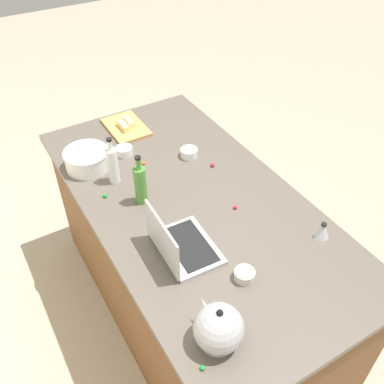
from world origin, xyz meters
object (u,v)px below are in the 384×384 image
at_px(mixing_bowl_large, 87,159).
at_px(ramekin_wide, 124,151).
at_px(bottle_vinegar, 113,165).
at_px(butter_stick_left, 129,122).
at_px(laptop, 179,245).
at_px(butter_stick_right, 123,126).
at_px(cutting_board, 126,127).
at_px(ramekin_small, 244,275).
at_px(kitchen_timer, 322,230).
at_px(kettle, 219,328).
at_px(ramekin_medium, 189,153).
at_px(bottle_olive, 140,184).

bearing_deg(mixing_bowl_large, ramekin_wide, -87.72).
bearing_deg(bottle_vinegar, butter_stick_left, -32.46).
xyz_separation_m(laptop, butter_stick_right, (1.00, -0.18, -0.01)).
bearing_deg(butter_stick_left, laptop, 167.46).
distance_m(cutting_board, ramekin_wide, 0.27).
distance_m(bottle_vinegar, ramekin_small, 0.87).
xyz_separation_m(ramekin_small, ramekin_wide, (1.03, 0.07, 0.00)).
relative_size(cutting_board, ramekin_wide, 3.42).
bearing_deg(cutting_board, bottle_vinegar, 149.44).
bearing_deg(kitchen_timer, mixing_bowl_large, 35.27).
bearing_deg(kettle, kitchen_timer, -74.21).
height_order(kettle, butter_stick_left, kettle).
xyz_separation_m(kettle, butter_stick_left, (1.45, -0.31, -0.04)).
distance_m(bottle_vinegar, cutting_board, 0.50).
relative_size(ramekin_medium, kitchen_timer, 1.22).
xyz_separation_m(bottle_olive, ramekin_small, (-0.63, -0.15, -0.09)).
bearing_deg(laptop, cutting_board, -11.38).
relative_size(laptop, cutting_board, 1.03).
distance_m(bottle_vinegar, butter_stick_right, 0.47).
height_order(laptop, kitchen_timer, laptop).
distance_m(bottle_olive, butter_stick_left, 0.68).
xyz_separation_m(ramekin_wide, kitchen_timer, (-1.02, -0.50, 0.01)).
bearing_deg(bottle_olive, kitchen_timer, -136.61).
distance_m(kettle, butter_stick_right, 1.46).
height_order(laptop, ramekin_small, laptop).
xyz_separation_m(laptop, ramekin_medium, (0.58, -0.39, -0.02)).
bearing_deg(kettle, butter_stick_left, -12.21).
height_order(laptop, butter_stick_right, laptop).
relative_size(butter_stick_left, ramekin_medium, 1.18).
bearing_deg(ramekin_small, butter_stick_left, -3.18).
height_order(kettle, kitchen_timer, kettle).
bearing_deg(laptop, ramekin_medium, -33.81).
distance_m(kettle, ramekin_small, 0.31).
distance_m(butter_stick_left, ramekin_small, 1.28).
distance_m(ramekin_small, ramekin_medium, 0.87).
xyz_separation_m(bottle_vinegar, ramekin_wide, (0.19, -0.14, -0.08)).
xyz_separation_m(mixing_bowl_large, kitchen_timer, (-1.01, -0.71, -0.02)).
bearing_deg(ramekin_small, kitchen_timer, -87.90).
distance_m(bottle_olive, ramekin_wide, 0.42).
bearing_deg(butter_stick_right, ramekin_medium, -153.86).
xyz_separation_m(bottle_vinegar, butter_stick_left, (0.43, -0.27, -0.07)).
relative_size(ramekin_small, kitchen_timer, 1.10).
distance_m(laptop, kitchen_timer, 0.64).
height_order(bottle_vinegar, butter_stick_left, bottle_vinegar).
height_order(butter_stick_left, ramekin_medium, butter_stick_left).
height_order(laptop, cutting_board, laptop).
height_order(mixing_bowl_large, ramekin_wide, mixing_bowl_large).
distance_m(bottle_vinegar, ramekin_wide, 0.25).
bearing_deg(mixing_bowl_large, cutting_board, -53.15).
relative_size(ramekin_wide, kitchen_timer, 1.18).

